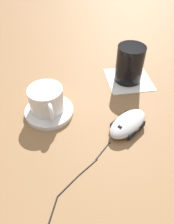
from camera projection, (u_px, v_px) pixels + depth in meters
ground_plane at (96, 98)px, 0.62m from camera, size 3.00×3.00×0.00m
saucer at (49, 111)px, 0.57m from camera, size 0.13×0.13×0.01m
coffee_cup at (47, 100)px, 0.55m from camera, size 0.12×0.09×0.06m
computer_mouse at (128, 124)px, 0.53m from camera, size 0.12×0.13×0.03m
napkin_under_glass at (129, 79)px, 0.68m from camera, size 0.15×0.15×0.00m
drinking_glass at (130, 64)px, 0.64m from camera, size 0.08×0.08×0.11m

